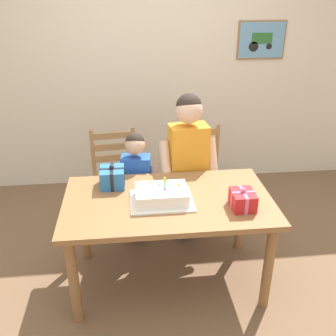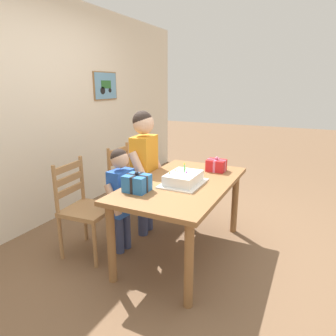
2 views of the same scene
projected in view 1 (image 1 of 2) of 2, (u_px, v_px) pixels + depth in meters
ground_plane at (168, 278)px, 3.04m from camera, size 20.00×20.00×0.00m
back_wall at (151, 68)px, 4.06m from camera, size 6.40×0.11×2.60m
dining_table at (168, 211)px, 2.77m from camera, size 1.49×0.84×0.73m
birthday_cake at (162, 195)px, 2.67m from camera, size 0.44×0.34×0.19m
gift_box_red_large at (243, 200)px, 2.60m from camera, size 0.16×0.19×0.15m
gift_box_beside_cake at (112, 177)px, 2.88m from camera, size 0.18×0.20×0.18m
chair_left at (116, 180)px, 3.56m from camera, size 0.45×0.45×0.92m
chair_right at (200, 176)px, 3.63m from camera, size 0.43×0.43×0.92m
child_older at (188, 156)px, 3.19m from camera, size 0.51×0.30×1.34m
child_younger at (136, 179)px, 3.23m from camera, size 0.39×0.23×1.04m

